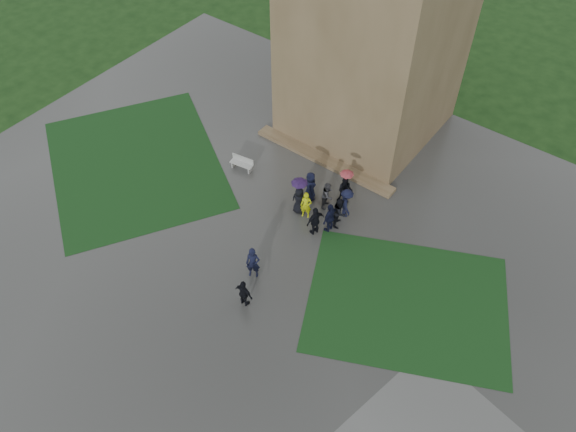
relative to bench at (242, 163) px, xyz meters
The scene contains 9 objects.
ground 8.08m from the bench, 65.54° to the right, with size 120.00×120.00×0.00m, color black.
plaza 6.32m from the bench, 58.00° to the right, with size 34.00×34.00×0.02m, color #343331.
lawn_inset_left 6.16m from the bench, 147.01° to the right, with size 11.00×9.00×0.01m, color black.
lawn_inset_right 12.08m from the bench, 11.22° to the right, with size 9.00×7.00×0.01m, color black.
tower_plinth 4.67m from the bench, 44.22° to the left, with size 9.00×0.80×0.22m, color brown.
bench is the anchor object (origin of this frame).
visitor_cluster 5.75m from the bench, ahead, with size 3.31×3.65×2.31m.
pedestrian_mid 7.47m from the bench, 45.75° to the right, with size 0.67×0.44×1.84m, color black.
pedestrian_near 9.06m from the bench, 49.22° to the right, with size 0.96×0.54×1.63m, color black.
Camera 1 is at (12.66, -9.66, 21.80)m, focal length 35.00 mm.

